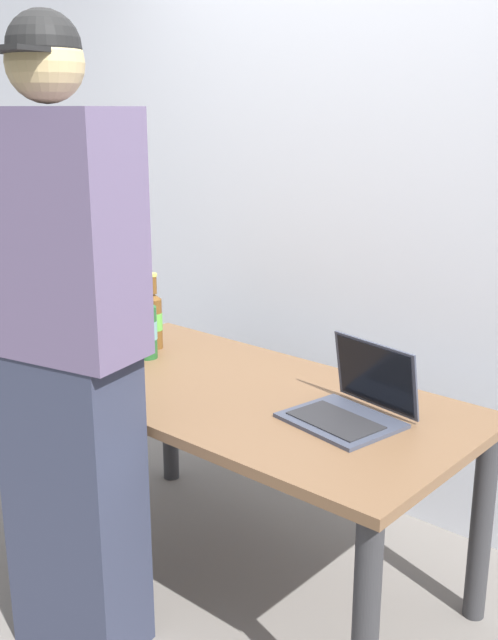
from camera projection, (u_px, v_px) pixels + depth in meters
ground_plane at (241, 574)px, 2.68m from camera, size 8.00×8.00×0.00m
desk at (241, 419)px, 2.52m from camera, size 1.57×0.79×0.70m
laptop at (353, 404)px, 2.25m from camera, size 0.36×0.35×0.23m
beer_bottle_dark at (147, 328)px, 2.78m from camera, size 0.08×0.08×0.30m
beer_bottle_brown at (154, 319)px, 2.90m from camera, size 0.06×0.06×0.30m
person_figure at (66, 358)px, 2.10m from camera, size 0.49×0.35×1.85m
back_wall at (378, 190)px, 2.91m from camera, size 6.00×0.10×2.60m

